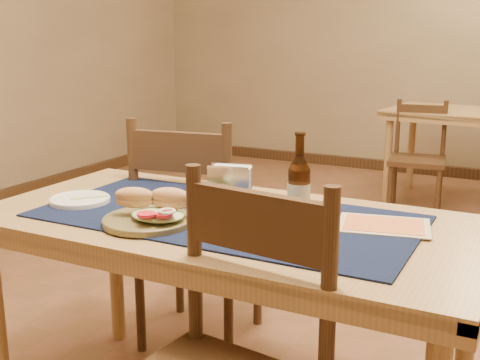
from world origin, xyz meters
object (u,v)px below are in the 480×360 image
at_px(chair_main_far, 196,229).
at_px(main_table, 226,241).
at_px(sandwich_plate, 151,214).
at_px(napkin_holder, 230,186).
at_px(beer_bottle, 299,187).

bearing_deg(chair_main_far, main_table, -49.39).
relative_size(sandwich_plate, napkin_holder, 1.72).
bearing_deg(main_table, sandwich_plate, -132.84).
xyz_separation_m(main_table, beer_bottle, (0.22, 0.08, 0.19)).
xyz_separation_m(main_table, chair_main_far, (-0.39, 0.45, -0.15)).
height_order(main_table, beer_bottle, beer_bottle).
distance_m(chair_main_far, beer_bottle, 0.79).
distance_m(beer_bottle, napkin_holder, 0.27).
bearing_deg(napkin_holder, main_table, -67.86).
relative_size(chair_main_far, sandwich_plate, 3.60).
distance_m(chair_main_far, napkin_holder, 0.56).
height_order(beer_bottle, napkin_holder, beer_bottle).
relative_size(sandwich_plate, beer_bottle, 1.03).
bearing_deg(main_table, beer_bottle, 19.90).
bearing_deg(napkin_holder, chair_main_far, 135.50).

